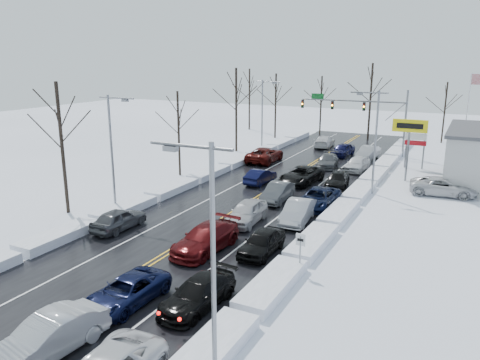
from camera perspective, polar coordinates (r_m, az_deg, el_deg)
The scene contains 43 objects.
ground at distance 36.62m, azimuth -0.62°, elevation -3.87°, with size 160.00×160.00×0.00m, color white.
road_surface at distance 38.32m, azimuth 0.76°, elevation -3.02°, with size 14.00×84.00×0.01m, color black.
snow_bank_left at distance 42.07m, azimuth -8.59°, elevation -1.58°, with size 1.77×72.00×0.63m, color white.
snow_bank_right at distance 35.82m, azimuth 11.78°, elevation -4.62°, with size 1.77×72.00×0.63m, color white.
traffic_signal_mast at distance 60.46m, azimuth 14.81°, elevation 8.30°, with size 13.28×0.39×8.00m.
tires_plus_sign at distance 47.61m, azimuth 19.98°, elevation 5.74°, with size 3.20×0.34×6.00m.
used_vehicles_sign at distance 53.76m, azimuth 20.65°, elevation 4.79°, with size 2.20×0.22×4.65m.
speed_limit_sign at distance 26.10m, azimuth 7.37°, elevation -7.98°, with size 0.55×0.09×2.35m.
flagpole at distance 61.10m, azimuth 26.14°, elevation 7.79°, with size 1.87×1.20×10.00m.
streetlight_se at distance 16.23m, azimuth -3.93°, elevation -8.23°, with size 3.20×0.25×9.00m.
streetlight_ne at distance 42.02m, azimuth 15.98°, elevation 5.42°, with size 3.20×0.25×9.00m.
streetlight_sw at distance 36.74m, azimuth -15.20°, elevation 4.22°, with size 3.20×0.25×9.00m.
streetlight_nw at distance 60.30m, azimuth 2.90°, elevation 8.58°, with size 3.20×0.25×9.00m.
tree_left_b at distance 37.34m, azimuth -21.12°, elevation 6.52°, with size 4.00×4.00×10.00m.
tree_left_c at distance 47.35m, azimuth -7.55°, elevation 7.60°, with size 3.40×3.40×8.50m.
tree_left_d at distance 59.58m, azimuth -0.47°, elevation 10.48°, with size 4.20×4.20×10.50m.
tree_left_e at distance 70.33m, azimuth 4.38°, elevation 10.50°, with size 3.80×3.80×9.50m.
tree_far_a at distance 78.70m, azimuth 1.16°, elevation 11.23°, with size 4.00×4.00×10.00m.
tree_far_b at distance 75.31m, azimuth 9.89°, elevation 10.33°, with size 3.60×3.60×9.00m.
tree_far_c at distance 71.33m, azimuth 15.71°, elevation 10.91°, with size 4.40×4.40×11.00m.
tree_far_d at distance 71.66m, azimuth 23.79°, elevation 8.84°, with size 3.40×3.40×8.50m.
queued_car_1 at distance 21.56m, azimuth -22.08°, elevation -19.15°, with size 1.75×5.01×1.65m, color #ADB0B6.
queued_car_2 at distance 24.22m, azimuth -13.53°, elevation -14.46°, with size 2.22×4.81×1.34m, color black.
queued_car_3 at distance 29.54m, azimuth -4.19°, elevation -8.57°, with size 2.26×5.56×1.61m, color #49090B.
queued_car_4 at distance 34.19m, azimuth 0.79°, elevation -5.24°, with size 1.92×4.78×1.63m, color #BDBCBF.
queued_car_5 at distance 39.39m, azimuth 4.58°, elevation -2.58°, with size 1.61×4.63×1.53m, color #414446.
queued_car_6 at distance 45.25m, azimuth 7.48°, elevation -0.39°, with size 2.65×5.74×1.60m, color black.
queued_car_7 at distance 52.55m, azimuth 10.59°, elevation 1.59°, with size 1.98×4.87×1.41m, color #46494C.
queued_car_8 at distance 58.78m, azimuth 12.35°, elevation 2.87°, with size 1.85×4.59×1.56m, color black.
queued_car_11 at distance 23.45m, azimuth -5.11°, elevation -15.12°, with size 1.94×4.78×1.39m, color black.
queued_car_12 at distance 29.08m, azimuth 2.66°, elevation -8.93°, with size 1.75×4.35×1.48m, color black.
queued_car_13 at distance 34.61m, azimuth 7.02°, elevation -5.10°, with size 1.68×4.82×1.59m, color #A6A9AE.
queued_car_14 at distance 38.25m, azimuth 9.47°, elevation -3.26°, with size 2.50×5.43×1.51m, color black.
queued_car_15 at distance 44.60m, azimuth 11.76°, elevation -0.80°, with size 1.88×4.61×1.34m, color black.
queued_car_16 at distance 51.33m, azimuth 14.05°, elevation 1.09°, with size 1.86×4.62×1.57m, color silver.
queued_car_17 at distance 57.56m, azimuth 15.29°, elevation 2.44°, with size 1.67×4.77×1.57m, color gray.
oncoming_car_0 at distance 44.85m, azimuth 2.49°, elevation -0.41°, with size 1.49×4.26×1.40m, color black.
oncoming_car_1 at distance 54.29m, azimuth 3.04°, elevation 2.23°, with size 2.83×6.13×1.70m, color #470C09.
oncoming_car_2 at distance 64.27m, azimuth 10.20°, elevation 3.96°, with size 2.15×5.28×1.53m, color silver.
oncoming_car_3 at distance 34.02m, azimuth -14.49°, elevation -5.83°, with size 1.78×4.43×1.51m, color #404245.
parked_car_0 at distance 44.63m, azimuth 23.48°, elevation -1.71°, with size 2.60×5.64×1.57m, color silver.
parked_car_1 at distance 48.64m, azimuth 27.11°, elevation -0.85°, with size 1.93×4.74×1.38m, color #510D0A.
parked_car_2 at distance 55.12m, azimuth 25.14°, elevation 1.04°, with size 1.86×4.63×1.58m, color silver.
Camera 1 is at (16.01, -30.83, 11.60)m, focal length 35.00 mm.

